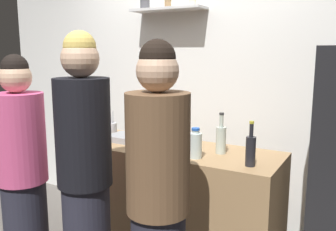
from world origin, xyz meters
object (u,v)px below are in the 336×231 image
object	(u,v)px
utensil_holder	(111,129)
person_brown_jacket	(158,203)
water_bottle_plastic	(195,145)
wine_bottle_pale_glass	(221,139)
baking_pan	(129,138)
wine_bottle_green_glass	(142,123)
wine_bottle_dark_glass	(251,150)
wine_bottle_amber_glass	(167,137)
person_pink_top	(23,176)
person_blonde	(85,176)

from	to	relation	value
utensil_holder	person_brown_jacket	distance (m)	1.42
utensil_holder	person_brown_jacket	size ratio (longest dim) A/B	0.13
water_bottle_plastic	wine_bottle_pale_glass	bearing A→B (deg)	60.28
baking_pan	wine_bottle_green_glass	distance (m)	0.27
wine_bottle_dark_glass	water_bottle_plastic	world-z (taller)	wine_bottle_dark_glass
wine_bottle_amber_glass	person_pink_top	distance (m)	1.04
wine_bottle_amber_glass	person_brown_jacket	size ratio (longest dim) A/B	0.18
person_blonde	wine_bottle_amber_glass	bearing A→B (deg)	-45.13
person_blonde	baking_pan	bearing A→B (deg)	-9.91
water_bottle_plastic	person_brown_jacket	distance (m)	0.69
person_pink_top	utensil_holder	bearing A→B (deg)	-174.28
wine_bottle_green_glass	wine_bottle_dark_glass	size ratio (longest dim) A/B	1.01
wine_bottle_pale_glass	water_bottle_plastic	bearing A→B (deg)	-119.72
water_bottle_plastic	baking_pan	bearing A→B (deg)	166.83
wine_bottle_dark_glass	wine_bottle_green_glass	bearing A→B (deg)	160.21
wine_bottle_green_glass	wine_bottle_dark_glass	world-z (taller)	wine_bottle_green_glass
wine_bottle_dark_glass	wine_bottle_amber_glass	bearing A→B (deg)	178.89
baking_pan	wine_bottle_amber_glass	size ratio (longest dim) A/B	1.11
water_bottle_plastic	person_brown_jacket	size ratio (longest dim) A/B	0.13
wine_bottle_green_glass	person_pink_top	xyz separation A→B (m)	(-0.27, -1.07, -0.22)
baking_pan	water_bottle_plastic	size ratio (longest dim) A/B	1.58
utensil_holder	water_bottle_plastic	bearing A→B (deg)	-15.51
person_blonde	person_pink_top	distance (m)	0.55
utensil_holder	person_blonde	size ratio (longest dim) A/B	0.12
baking_pan	water_bottle_plastic	bearing A→B (deg)	-13.17
wine_bottle_amber_glass	baking_pan	bearing A→B (deg)	162.75
water_bottle_plastic	person_pink_top	size ratio (longest dim) A/B	0.13
utensil_holder	wine_bottle_pale_glass	distance (m)	1.08
wine_bottle_amber_glass	person_blonde	distance (m)	0.69
wine_bottle_pale_glass	person_brown_jacket	world-z (taller)	person_brown_jacket
utensil_holder	person_pink_top	bearing A→B (deg)	-92.32
wine_bottle_amber_glass	water_bottle_plastic	size ratio (longest dim) A/B	1.42
utensil_holder	water_bottle_plastic	world-z (taller)	utensil_holder
wine_bottle_dark_glass	person_brown_jacket	distance (m)	0.76
wine_bottle_dark_glass	person_brown_jacket	bearing A→B (deg)	-113.41
baking_pan	person_blonde	distance (m)	0.81
utensil_holder	wine_bottle_pale_glass	size ratio (longest dim) A/B	0.73
wine_bottle_amber_glass	wine_bottle_pale_glass	xyz separation A→B (m)	(0.36, 0.17, -0.00)
person_brown_jacket	wine_bottle_pale_glass	bearing A→B (deg)	4.56
baking_pan	person_brown_jacket	world-z (taller)	person_brown_jacket
baking_pan	person_brown_jacket	size ratio (longest dim) A/B	0.20
person_pink_top	water_bottle_plastic	bearing A→B (deg)	131.13
water_bottle_plastic	person_pink_top	distance (m)	1.22
wine_bottle_amber_glass	wine_bottle_green_glass	distance (m)	0.63
person_brown_jacket	person_pink_top	world-z (taller)	person_brown_jacket
baking_pan	wine_bottle_pale_glass	bearing A→B (deg)	2.56
wine_bottle_green_glass	wine_bottle_amber_glass	bearing A→B (deg)	-38.79
person_pink_top	wine_bottle_dark_glass	bearing A→B (deg)	123.55
wine_bottle_amber_glass	wine_bottle_green_glass	bearing A→B (deg)	141.21
person_brown_jacket	person_blonde	bearing A→B (deg)	90.33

